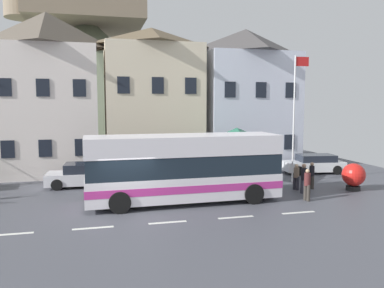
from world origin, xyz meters
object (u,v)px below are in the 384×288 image
at_px(bus_shelter, 237,136).
at_px(parked_car_01, 84,175).
at_px(townhouse_01, 49,94).
at_px(public_bench, 248,168).
at_px(townhouse_03, 245,98).
at_px(pedestrian_01, 307,184).
at_px(pedestrian_03, 304,177).
at_px(hilltop_castle, 88,74).
at_px(transit_bus, 184,169).
at_px(flagpole, 295,110).
at_px(pedestrian_00, 312,175).
at_px(pedestrian_02, 296,176).
at_px(townhouse_02, 152,100).
at_px(parked_car_02, 314,164).
at_px(harbour_buoy, 354,176).

bearing_deg(bus_shelter, parked_car_01, 171.90).
height_order(townhouse_01, public_bench, townhouse_01).
height_order(townhouse_03, bus_shelter, townhouse_03).
relative_size(bus_shelter, pedestrian_01, 2.21).
relative_size(townhouse_03, bus_shelter, 2.96).
height_order(townhouse_01, pedestrian_03, townhouse_01).
height_order(hilltop_castle, bus_shelter, hilltop_castle).
bearing_deg(public_bench, townhouse_01, 162.86).
distance_m(transit_bus, flagpole, 8.79).
xyz_separation_m(townhouse_03, public_bench, (-1.47, -4.35, -4.86)).
bearing_deg(parked_car_01, pedestrian_00, 166.03).
relative_size(hilltop_castle, transit_bus, 3.54).
bearing_deg(pedestrian_02, public_bench, 101.75).
distance_m(townhouse_02, townhouse_03, 7.43).
distance_m(bus_shelter, parked_car_01, 9.47).
relative_size(pedestrian_03, public_bench, 0.95).
xyz_separation_m(bus_shelter, parked_car_01, (-9.12, 1.30, -2.22)).
distance_m(parked_car_02, public_bench, 4.91).
distance_m(townhouse_02, pedestrian_00, 12.70).
height_order(parked_car_01, pedestrian_02, pedestrian_02).
xyz_separation_m(townhouse_03, hilltop_castle, (-12.41, 21.21, 3.20)).
height_order(pedestrian_02, harbour_buoy, harbour_buoy).
xyz_separation_m(bus_shelter, pedestrian_00, (3.67, -2.56, -2.11)).
bearing_deg(townhouse_02, townhouse_03, 2.10).
distance_m(bus_shelter, pedestrian_02, 4.29).
distance_m(parked_car_01, pedestrian_00, 13.36).
relative_size(parked_car_02, pedestrian_01, 2.69).
xyz_separation_m(pedestrian_01, pedestrian_02, (0.71, 2.37, -0.06)).
distance_m(parked_car_02, pedestrian_02, 5.99).
distance_m(townhouse_03, harbour_buoy, 11.32).
bearing_deg(hilltop_castle, parked_car_02, -58.47).
relative_size(townhouse_03, pedestrian_02, 7.14).
relative_size(parked_car_02, pedestrian_02, 2.93).
distance_m(townhouse_01, townhouse_02, 7.23).
height_order(parked_car_02, pedestrian_03, pedestrian_03).
height_order(transit_bus, public_bench, transit_bus).
bearing_deg(pedestrian_01, bus_shelter, 111.24).
relative_size(parked_car_02, flagpole, 0.56).
bearing_deg(parked_car_02, pedestrian_03, 61.24).
bearing_deg(pedestrian_02, pedestrian_01, -106.72).
xyz_separation_m(flagpole, harbour_buoy, (2.19, -2.88, -3.64)).
distance_m(pedestrian_01, harbour_buoy, 4.09).
bearing_deg(public_bench, townhouse_03, 71.38).
height_order(hilltop_castle, flagpole, hilltop_castle).
xyz_separation_m(townhouse_01, townhouse_02, (7.22, 0.01, -0.36)).
distance_m(bus_shelter, pedestrian_03, 4.79).
relative_size(pedestrian_00, pedestrian_01, 0.95).
bearing_deg(townhouse_01, parked_car_02, -13.51).
distance_m(bus_shelter, public_bench, 3.67).
bearing_deg(harbour_buoy, transit_bus, -178.65).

